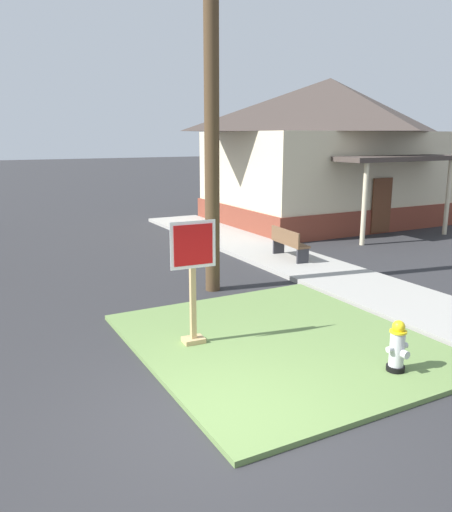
% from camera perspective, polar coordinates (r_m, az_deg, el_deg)
% --- Properties ---
extents(ground_plane, '(160.00, 160.00, 0.00)m').
position_cam_1_polar(ground_plane, '(6.79, -0.63, -18.00)').
color(ground_plane, '#2B2B2D').
extents(grass_corner_patch, '(4.72, 5.27, 0.08)m').
position_cam_1_polar(grass_corner_patch, '(9.06, 6.01, -9.46)').
color(grass_corner_patch, '#668447').
rests_on(grass_corner_patch, ground).
extents(sidewalk_strip, '(2.20, 18.11, 0.12)m').
position_cam_1_polar(sidewalk_strip, '(14.54, 7.69, -0.69)').
color(sidewalk_strip, '#9E9B93').
rests_on(sidewalk_strip, ground).
extents(fire_hydrant, '(0.38, 0.34, 0.80)m').
position_cam_1_polar(fire_hydrant, '(8.15, 18.55, -9.65)').
color(fire_hydrant, black).
rests_on(fire_hydrant, grass_corner_patch).
extents(stop_sign, '(0.79, 0.30, 2.11)m').
position_cam_1_polar(stop_sign, '(8.54, -3.69, -3.08)').
color(stop_sign, tan).
rests_on(stop_sign, grass_corner_patch).
extents(manhole_cover, '(0.70, 0.70, 0.02)m').
position_cam_1_polar(manhole_cover, '(8.50, -6.77, -11.31)').
color(manhole_cover, black).
rests_on(manhole_cover, ground).
extents(street_bench, '(0.52, 1.53, 0.85)m').
position_cam_1_polar(street_bench, '(14.64, 6.98, 1.53)').
color(street_bench, brown).
rests_on(street_bench, sidewalk_strip).
extents(utility_pole, '(1.75, 0.33, 10.97)m').
position_cam_1_polar(utility_pole, '(11.72, -1.66, 23.67)').
color(utility_pole, '#4C3823').
rests_on(utility_pole, ground).
extents(corner_house, '(9.31, 7.96, 5.79)m').
position_cam_1_polar(corner_house, '(21.89, 11.27, 11.51)').
color(corner_house, brown).
rests_on(corner_house, ground).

